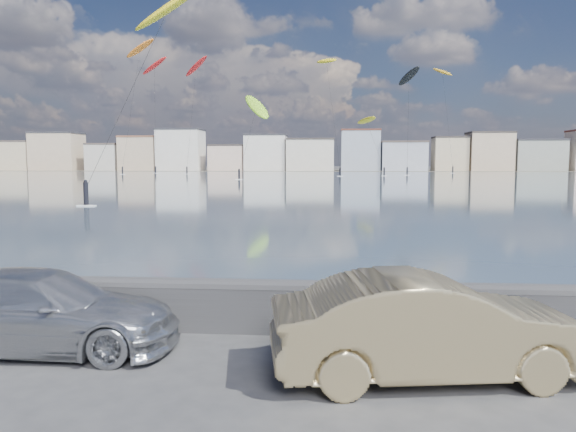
{
  "coord_description": "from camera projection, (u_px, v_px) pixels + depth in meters",
  "views": [
    {
      "loc": [
        1.98,
        -8.05,
        3.39
      ],
      "look_at": [
        1.0,
        4.0,
        2.2
      ],
      "focal_mm": 35.0,
      "sensor_mm": 36.0,
      "label": 1
    }
  ],
  "objects": [
    {
      "name": "ground",
      "position": [
        201.0,
        386.0,
        8.48
      ],
      "size": [
        700.0,
        700.0,
        0.0
      ],
      "primitive_type": "plane",
      "color": "#333335",
      "rests_on": "ground"
    },
    {
      "name": "bay_water",
      "position": [
        322.0,
        180.0,
        99.24
      ],
      "size": [
        500.0,
        177.0,
        0.0
      ],
      "primitive_type": "cube",
      "color": "#324C58",
      "rests_on": "ground"
    },
    {
      "name": "far_shore_strip",
      "position": [
        328.0,
        170.0,
        206.86
      ],
      "size": [
        500.0,
        60.0,
        0.0
      ],
      "primitive_type": "cube",
      "color": "#4C473D",
      "rests_on": "ground"
    },
    {
      "name": "seawall",
      "position": [
        232.0,
        303.0,
        11.1
      ],
      "size": [
        400.0,
        0.36,
        1.08
      ],
      "color": "#28282B",
      "rests_on": "ground"
    },
    {
      "name": "far_buildings",
      "position": [
        332.0,
        153.0,
        192.28
      ],
      "size": [
        240.79,
        13.26,
        14.6
      ],
      "color": "beige",
      "rests_on": "ground"
    },
    {
      "name": "car_silver",
      "position": [
        41.0,
        311.0,
        10.04
      ],
      "size": [
        4.97,
        2.12,
        1.43
      ],
      "primitive_type": "imported",
      "rotation": [
        0.0,
        0.0,
        1.6
      ],
      "color": "silver",
      "rests_on": "ground"
    },
    {
      "name": "car_champagne",
      "position": [
        431.0,
        327.0,
        8.72
      ],
      "size": [
        5.15,
        2.47,
        1.63
      ],
      "primitive_type": "imported",
      "rotation": [
        0.0,
        0.0,
        1.73
      ],
      "color": "tan",
      "rests_on": "ground"
    },
    {
      "name": "kitesurfer_1",
      "position": [
        367.0,
        121.0,
        140.94
      ],
      "size": [
        6.89,
        19.94,
        14.78
      ],
      "color": "yellow",
      "rests_on": "ground"
    },
    {
      "name": "kitesurfer_3",
      "position": [
        154.0,
        67.0,
        163.39
      ],
      "size": [
        8.9,
        13.78,
        33.88
      ],
      "color": "red",
      "rests_on": "ground"
    },
    {
      "name": "kitesurfer_4",
      "position": [
        257.0,
        107.0,
        109.8
      ],
      "size": [
        7.45,
        14.45,
        17.22
      ],
      "color": "#8CD826",
      "rests_on": "ground"
    },
    {
      "name": "kitesurfer_7",
      "position": [
        196.0,
        67.0,
        157.73
      ],
      "size": [
        8.48,
        19.2,
        32.96
      ],
      "color": "red",
      "rests_on": "ground"
    },
    {
      "name": "kitesurfer_10",
      "position": [
        409.0,
        78.0,
        144.25
      ],
      "size": [
        6.16,
        17.78,
        27.81
      ],
      "color": "black",
      "rests_on": "ground"
    },
    {
      "name": "kitesurfer_12",
      "position": [
        443.0,
        73.0,
        160.77
      ],
      "size": [
        6.12,
        12.44,
        30.87
      ],
      "color": "#BF8C19",
      "rests_on": "ground"
    },
    {
      "name": "kitesurfer_13",
      "position": [
        140.0,
        50.0,
        151.22
      ],
      "size": [
        9.25,
        14.72,
        36.51
      ],
      "color": "orange",
      "rests_on": "ground"
    },
    {
      "name": "kitesurfer_14",
      "position": [
        168.0,
        10.0,
        53.23
      ],
      "size": [
        7.64,
        15.04,
        20.63
      ],
      "color": "yellow",
      "rests_on": "ground"
    },
    {
      "name": "kitesurfer_15",
      "position": [
        327.0,
        62.0,
        133.7
      ],
      "size": [
        7.43,
        16.34,
        28.56
      ],
      "color": "yellow",
      "rests_on": "ground"
    }
  ]
}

